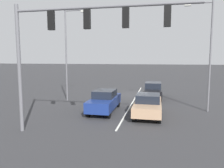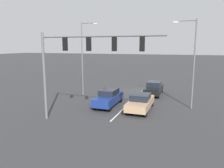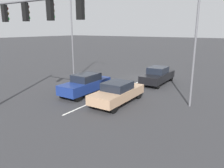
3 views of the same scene
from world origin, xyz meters
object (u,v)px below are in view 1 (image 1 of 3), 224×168
(street_lamp_left_shoulder, at_px, (208,49))
(car_black_leftlane_second, at_px, (153,90))
(car_tan_leftlane_front, at_px, (148,105))
(car_navy_midlane_front, at_px, (105,101))
(traffic_signal_gantry, at_px, (74,34))
(street_lamp_right_shoulder, at_px, (68,49))

(street_lamp_left_shoulder, bearing_deg, car_black_leftlane_second, -50.10)
(car_tan_leftlane_front, bearing_deg, car_black_leftlane_second, -91.55)
(car_navy_midlane_front, height_order, traffic_signal_gantry, traffic_signal_gantry)
(car_tan_leftlane_front, relative_size, traffic_signal_gantry, 0.50)
(car_navy_midlane_front, bearing_deg, car_tan_leftlane_front, 171.65)
(car_black_leftlane_second, xyz_separation_m, street_lamp_left_shoulder, (-3.99, 4.77, 3.92))
(car_tan_leftlane_front, bearing_deg, traffic_signal_gantry, 53.28)
(car_black_leftlane_second, distance_m, street_lamp_right_shoulder, 9.25)
(traffic_signal_gantry, relative_size, street_lamp_left_shoulder, 1.14)
(car_navy_midlane_front, bearing_deg, street_lamp_left_shoulder, -167.32)
(traffic_signal_gantry, bearing_deg, street_lamp_right_shoulder, -64.99)
(car_navy_midlane_front, distance_m, car_black_leftlane_second, 7.30)
(car_black_leftlane_second, relative_size, street_lamp_right_shoulder, 0.56)
(traffic_signal_gantry, bearing_deg, car_navy_midlane_front, -92.93)
(car_navy_midlane_front, height_order, car_tan_leftlane_front, car_navy_midlane_front)
(car_tan_leftlane_front, bearing_deg, street_lamp_right_shoulder, -27.85)
(traffic_signal_gantry, xyz_separation_m, street_lamp_left_shoulder, (-7.70, -6.87, -0.49))
(car_navy_midlane_front, distance_m, street_lamp_right_shoulder, 6.90)
(car_tan_leftlane_front, bearing_deg, car_navy_midlane_front, -8.35)
(car_black_leftlane_second, height_order, street_lamp_left_shoulder, street_lamp_left_shoulder)
(street_lamp_right_shoulder, bearing_deg, traffic_signal_gantry, 115.01)
(car_navy_midlane_front, bearing_deg, traffic_signal_gantry, 87.07)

